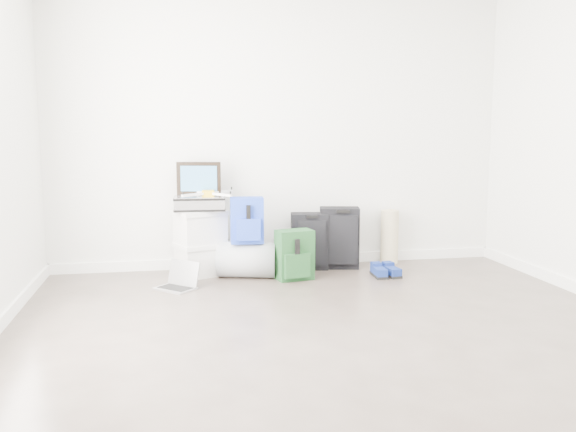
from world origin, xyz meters
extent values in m
plane|color=#3C322C|center=(0.00, 0.00, 0.00)|extent=(5.00, 5.00, 0.00)
cube|color=silver|center=(0.00, 2.50, 1.35)|extent=(4.50, 0.02, 2.70)
cube|color=white|center=(0.00, 2.49, 0.05)|extent=(4.50, 0.02, 0.10)
cube|color=silver|center=(-0.82, 2.21, 0.13)|extent=(0.51, 0.46, 0.27)
cube|color=silver|center=(-0.82, 2.21, 0.29)|extent=(0.53, 0.49, 0.04)
cube|color=silver|center=(-0.82, 2.21, 0.44)|extent=(0.51, 0.46, 0.27)
cube|color=silver|center=(-0.82, 2.21, 0.60)|extent=(0.53, 0.49, 0.04)
cube|color=#B2B2B7|center=(-0.82, 2.21, 0.68)|extent=(0.48, 0.36, 0.13)
cube|color=black|center=(-0.82, 2.31, 0.90)|extent=(0.41, 0.12, 0.31)
cube|color=teal|center=(-0.82, 2.30, 0.90)|extent=(0.34, 0.08, 0.24)
cube|color=gold|center=(-0.74, 2.19, 0.78)|extent=(0.12, 0.12, 0.06)
cube|color=white|center=(-0.62, 2.29, 0.78)|extent=(0.26, 0.21, 0.02)
cube|color=white|center=(-0.83, 2.31, 0.78)|extent=(0.21, 0.26, 0.02)
cube|color=white|center=(-0.86, 2.10, 0.78)|extent=(0.26, 0.21, 0.02)
cube|color=white|center=(-0.64, 2.07, 0.78)|extent=(0.21, 0.26, 0.02)
cylinder|color=#909498|center=(-0.40, 2.05, 0.16)|extent=(0.60, 0.46, 0.33)
cube|color=#1925A5|center=(-0.40, 2.03, 0.54)|extent=(0.31, 0.20, 0.42)
cube|color=#1925A5|center=(-0.40, 1.93, 0.47)|extent=(0.22, 0.07, 0.20)
cube|color=black|center=(0.24, 2.28, 0.28)|extent=(0.38, 0.25, 0.55)
cube|color=black|center=(0.24, 2.16, 0.28)|extent=(0.27, 0.06, 0.44)
cube|color=black|center=(0.24, 2.17, 0.53)|extent=(0.11, 0.04, 0.02)
cube|color=black|center=(0.02, 1.89, 0.23)|extent=(0.36, 0.25, 0.46)
cube|color=black|center=(0.02, 1.78, 0.15)|extent=(0.25, 0.11, 0.22)
cube|color=black|center=(0.55, 2.28, 0.30)|extent=(0.42, 0.29, 0.60)
cube|color=black|center=(0.55, 2.15, 0.30)|extent=(0.29, 0.09, 0.48)
cube|color=black|center=(0.55, 2.16, 0.58)|extent=(0.13, 0.05, 0.03)
cube|color=black|center=(0.81, 1.83, 0.01)|extent=(0.11, 0.27, 0.02)
cube|color=navy|center=(0.81, 1.83, 0.06)|extent=(0.11, 0.26, 0.06)
cube|color=black|center=(0.93, 1.83, 0.01)|extent=(0.14, 0.28, 0.02)
cube|color=navy|center=(0.93, 1.83, 0.06)|extent=(0.13, 0.27, 0.06)
cylinder|color=tan|center=(1.11, 2.38, 0.27)|extent=(0.18, 0.18, 0.55)
cube|color=silver|center=(-1.07, 1.72, 0.01)|extent=(0.39, 0.39, 0.02)
cube|color=black|center=(-1.07, 1.72, 0.02)|extent=(0.31, 0.31, 0.00)
cube|color=black|center=(-0.99, 1.80, 0.12)|extent=(0.25, 0.24, 0.22)
camera|label=1|loc=(-1.07, -3.46, 1.36)|focal=38.00mm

